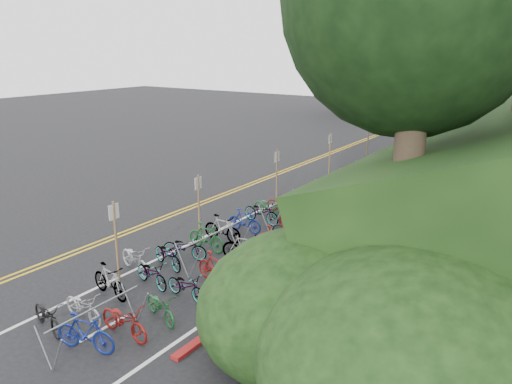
# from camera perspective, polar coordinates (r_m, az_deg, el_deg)

# --- Properties ---
(ground) EXTENTS (120.00, 120.00, 0.00)m
(ground) POSITION_cam_1_polar(r_m,az_deg,el_deg) (18.01, -18.39, -8.88)
(ground) COLOR black
(ground) RESTS_ON ground
(road_markings) EXTENTS (7.47, 80.00, 0.01)m
(road_markings) POSITION_cam_1_polar(r_m,az_deg,el_deg) (24.58, 1.31, -1.22)
(road_markings) COLOR gold
(road_markings) RESTS_ON ground
(red_curb) EXTENTS (0.25, 28.00, 0.10)m
(red_curb) POSITION_cam_1_polar(r_m,az_deg,el_deg) (24.08, 14.01, -1.98)
(red_curb) COLOR maroon
(red_curb) RESTS_ON ground
(bike_rack_front) EXTENTS (1.09, 2.87, 1.06)m
(bike_rack_front) POSITION_cam_1_polar(r_m,az_deg,el_deg) (13.72, -17.87, -13.45)
(bike_rack_front) COLOR gray
(bike_rack_front) RESTS_ON ground
(bike_racks_rest) EXTENTS (1.14, 23.00, 1.17)m
(bike_racks_rest) POSITION_cam_1_polar(r_m,az_deg,el_deg) (25.71, 9.29, 1.33)
(bike_racks_rest) COLOR gray
(bike_racks_rest) RESTS_ON ground
(signpost_near) EXTENTS (0.08, 0.40, 2.69)m
(signpost_near) POSITION_cam_1_polar(r_m,az_deg,el_deg) (16.78, -15.73, -4.82)
(signpost_near) COLOR brown
(signpost_near) RESTS_ON ground
(signposts_rest) EXTENTS (0.08, 18.40, 2.50)m
(signposts_rest) POSITION_cam_1_polar(r_m,az_deg,el_deg) (27.48, 5.69, 3.67)
(signposts_rest) COLOR brown
(signposts_rest) RESTS_ON ground
(bike_front) EXTENTS (1.18, 1.99, 0.99)m
(bike_front) POSITION_cam_1_polar(r_m,az_deg,el_deg) (17.55, -13.67, -7.39)
(bike_front) COLOR #9E9EA3
(bike_front) RESTS_ON ground
(bike_valet) EXTENTS (3.43, 14.08, 1.09)m
(bike_valet) POSITION_cam_1_polar(r_m,az_deg,el_deg) (17.91, -4.72, -6.51)
(bike_valet) COLOR black
(bike_valet) RESTS_ON ground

